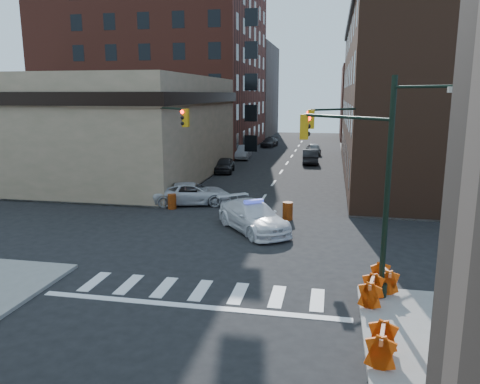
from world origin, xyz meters
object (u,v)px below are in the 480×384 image
at_px(police_car, 253,217).
at_px(pickup, 192,194).
at_px(pedestrian_b, 139,182).
at_px(barrel_road, 288,211).
at_px(pedestrian_a, 158,185).
at_px(barricade_nw_a, 142,195).
at_px(barrel_bank, 172,202).
at_px(barricade_se_a, 384,279).
at_px(parked_car_wnear, 225,165).
at_px(parked_car_enear, 310,157).
at_px(parked_car_wfar, 243,152).

bearing_deg(police_car, pickup, 95.80).
relative_size(pedestrian_b, barrel_road, 1.57).
distance_m(pickup, pedestrian_a, 3.28).
distance_m(pickup, barricade_nw_a, 3.60).
distance_m(pedestrian_a, pedestrian_b, 1.83).
distance_m(pickup, barrel_bank, 1.86).
relative_size(barrel_bank, barricade_se_a, 0.83).
distance_m(police_car, barrel_bank, 7.33).
distance_m(parked_car_wnear, pedestrian_b, 12.25).
relative_size(barrel_road, barrel_bank, 1.10).
bearing_deg(barrel_bank, barricade_nw_a, 155.13).
height_order(pickup, parked_car_enear, parked_car_enear).
distance_m(parked_car_wnear, parked_car_wfar, 9.98).
bearing_deg(barricade_nw_a, parked_car_wfar, 86.05).
bearing_deg(parked_car_wfar, police_car, -81.86).
xyz_separation_m(barrel_bank, barricade_nw_a, (-2.67, 1.24, 0.07)).
height_order(barrel_bank, barricade_nw_a, barrel_bank).
distance_m(pickup, barrel_road, 7.48).
bearing_deg(pedestrian_b, barrel_bank, -40.60).
bearing_deg(barrel_road, parked_car_wnear, 115.24).
height_order(police_car, barrel_bank, police_car).
bearing_deg(pickup, barrel_road, -128.72).
relative_size(pickup, pedestrian_b, 3.12).
bearing_deg(pedestrian_b, parked_car_enear, 60.17).
height_order(police_car, parked_car_enear, police_car).
bearing_deg(barrel_road, police_car, -121.68).
height_order(pedestrian_b, barrel_road, pedestrian_b).
relative_size(barricade_se_a, barricade_nw_a, 1.08).
distance_m(barrel_road, barricade_se_a, 11.05).
height_order(parked_car_wfar, pedestrian_b, pedestrian_b).
height_order(parked_car_enear, barricade_se_a, parked_car_enear).
bearing_deg(pickup, pedestrian_a, 49.17).
distance_m(parked_car_enear, barricade_se_a, 34.19).
height_order(parked_car_enear, pedestrian_b, pedestrian_b).
distance_m(police_car, pedestrian_b, 12.46).
distance_m(pedestrian_b, barrel_road, 12.58).
bearing_deg(parked_car_wnear, parked_car_enear, 37.91).
bearing_deg(barricade_nw_a, police_car, -28.12).
bearing_deg(barricade_se_a, pedestrian_a, 31.12).
bearing_deg(barrel_bank, police_car, -32.84).
relative_size(parked_car_wnear, barrel_bank, 4.20).
height_order(barrel_bank, barricade_se_a, barricade_se_a).
bearing_deg(barrel_road, pickup, 157.44).
relative_size(police_car, pickup, 1.05).
bearing_deg(barrel_road, pedestrian_b, 157.71).
distance_m(parked_car_enear, barrel_road, 23.87).
bearing_deg(pedestrian_a, parked_car_enear, 64.14).
xyz_separation_m(police_car, parked_car_wnear, (-6.05, 19.08, -0.11)).
relative_size(pedestrian_a, barrel_bank, 1.69).
bearing_deg(barrel_road, barricade_se_a, -65.14).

